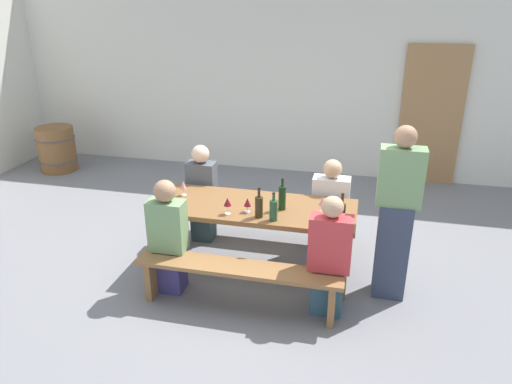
{
  "coord_description": "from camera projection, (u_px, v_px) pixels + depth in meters",
  "views": [
    {
      "loc": [
        1.02,
        -4.34,
        2.74
      ],
      "look_at": [
        0.0,
        0.0,
        0.9
      ],
      "focal_mm": 33.54,
      "sensor_mm": 36.0,
      "label": 1
    }
  ],
  "objects": [
    {
      "name": "wine_bottle_3",
      "position": [
        282.0,
        197.0,
        4.75
      ],
      "size": [
        0.08,
        0.08,
        0.33
      ],
      "color": "#143319",
      "rests_on": "tasting_table"
    },
    {
      "name": "seated_guest_near_1",
      "position": [
        329.0,
        259.0,
        4.29
      ],
      "size": [
        0.38,
        0.24,
        1.16
      ],
      "rotation": [
        0.0,
        0.0,
        1.57
      ],
      "color": "#31566F",
      "rests_on": "ground"
    },
    {
      "name": "wine_glass_2",
      "position": [
        322.0,
        202.0,
        4.69
      ],
      "size": [
        0.07,
        0.07,
        0.16
      ],
      "color": "silver",
      "rests_on": "tasting_table"
    },
    {
      "name": "seated_guest_near_0",
      "position": [
        168.0,
        239.0,
        4.61
      ],
      "size": [
        0.35,
        0.24,
        1.17
      ],
      "rotation": [
        0.0,
        0.0,
        1.57
      ],
      "color": "navy",
      "rests_on": "ground"
    },
    {
      "name": "wine_bottle_0",
      "position": [
        341.0,
        216.0,
        4.35
      ],
      "size": [
        0.07,
        0.07,
        0.35
      ],
      "color": "#332814",
      "rests_on": "tasting_table"
    },
    {
      "name": "tasting_table",
      "position": [
        256.0,
        213.0,
        4.91
      ],
      "size": [
        2.03,
        0.81,
        0.75
      ],
      "color": "brown",
      "rests_on": "ground"
    },
    {
      "name": "back_wall",
      "position": [
        304.0,
        73.0,
        7.53
      ],
      "size": [
        14.0,
        0.2,
        3.2
      ],
      "primitive_type": "cube",
      "color": "silver",
      "rests_on": "ground"
    },
    {
      "name": "ground_plane",
      "position": [
        256.0,
        269.0,
        5.17
      ],
      "size": [
        24.0,
        24.0,
        0.0
      ],
      "primitive_type": "plane",
      "color": "slate"
    },
    {
      "name": "bench_far",
      "position": [
        270.0,
        213.0,
        5.67
      ],
      "size": [
        1.93,
        0.3,
        0.45
      ],
      "color": "olive",
      "rests_on": "ground"
    },
    {
      "name": "wine_glass_3",
      "position": [
        228.0,
        202.0,
        4.65
      ],
      "size": [
        0.08,
        0.08,
        0.17
      ],
      "color": "silver",
      "rests_on": "tasting_table"
    },
    {
      "name": "bench_near",
      "position": [
        239.0,
        275.0,
        4.4
      ],
      "size": [
        1.93,
        0.3,
        0.45
      ],
      "color": "olive",
      "rests_on": "ground"
    },
    {
      "name": "seated_guest_far_0",
      "position": [
        202.0,
        195.0,
        5.62
      ],
      "size": [
        0.33,
        0.24,
        1.17
      ],
      "rotation": [
        0.0,
        0.0,
        -1.57
      ],
      "color": "#2C4242",
      "rests_on": "ground"
    },
    {
      "name": "wine_bottle_1",
      "position": [
        274.0,
        210.0,
        4.52
      ],
      "size": [
        0.08,
        0.08,
        0.29
      ],
      "color": "#234C2D",
      "rests_on": "tasting_table"
    },
    {
      "name": "seated_guest_far_1",
      "position": [
        330.0,
        210.0,
        5.31
      ],
      "size": [
        0.41,
        0.24,
        1.12
      ],
      "rotation": [
        0.0,
        0.0,
        -1.57
      ],
      "color": "#554C48",
      "rests_on": "ground"
    },
    {
      "name": "wine_glass_1",
      "position": [
        247.0,
        203.0,
        4.7
      ],
      "size": [
        0.07,
        0.07,
        0.15
      ],
      "color": "silver",
      "rests_on": "tasting_table"
    },
    {
      "name": "wooden_door",
      "position": [
        431.0,
        116.0,
        7.2
      ],
      "size": [
        0.9,
        0.06,
        2.1
      ],
      "primitive_type": "cube",
      "color": "#9E7247",
      "rests_on": "ground"
    },
    {
      "name": "wine_bottle_2",
      "position": [
        259.0,
        206.0,
        4.59
      ],
      "size": [
        0.08,
        0.08,
        0.31
      ],
      "color": "#332814",
      "rests_on": "tasting_table"
    },
    {
      "name": "standing_host",
      "position": [
        396.0,
        218.0,
        4.44
      ],
      "size": [
        0.4,
        0.24,
        1.71
      ],
      "rotation": [
        0.0,
        0.0,
        3.14
      ],
      "color": "#353F57",
      "rests_on": "ground"
    },
    {
      "name": "wine_glass_0",
      "position": [
        183.0,
        185.0,
        5.09
      ],
      "size": [
        0.06,
        0.06,
        0.16
      ],
      "color": "silver",
      "rests_on": "tasting_table"
    },
    {
      "name": "wine_barrel",
      "position": [
        57.0,
        149.0,
        7.97
      ],
      "size": [
        0.63,
        0.63,
        0.74
      ],
      "color": "brown",
      "rests_on": "ground"
    }
  ]
}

